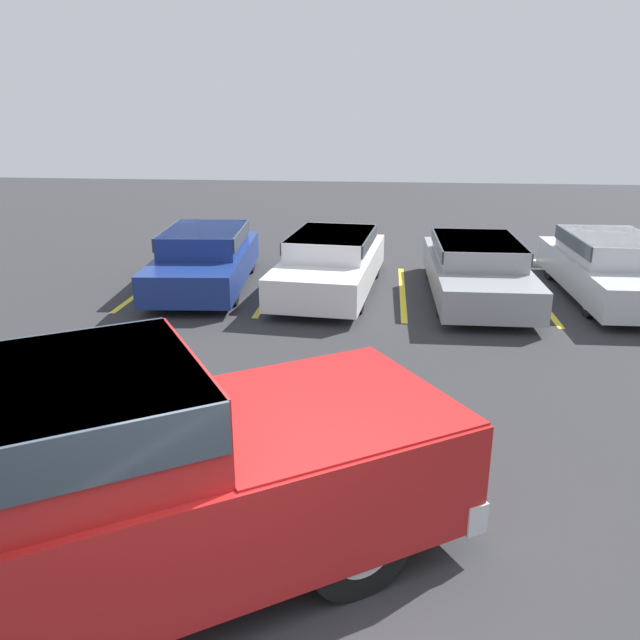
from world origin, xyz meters
name	(u,v)px	position (x,y,z in m)	size (l,w,h in m)	color
stall_stripe_a	(151,285)	(-4.30, 9.27, 0.00)	(0.12, 4.04, 0.01)	yellow
stall_stripe_b	(274,288)	(-1.57, 9.27, 0.00)	(0.12, 4.04, 0.01)	yellow
stall_stripe_c	(402,292)	(1.17, 9.27, 0.00)	(0.12, 4.04, 0.01)	yellow
stall_stripe_d	(536,296)	(3.91, 9.27, 0.00)	(0.12, 4.04, 0.01)	yellow
pickup_truck	(105,487)	(-1.25, 0.42, 0.96)	(5.94, 4.76, 1.92)	#A51919
parked_sedan_a	(205,256)	(-3.04, 9.28, 0.67)	(2.12, 4.56, 1.25)	navy
parked_sedan_b	(331,261)	(-0.33, 9.23, 0.65)	(2.16, 4.73, 1.22)	silver
parked_sedan_c	(476,267)	(2.63, 9.15, 0.62)	(1.87, 4.73, 1.16)	gray
parked_sedan_d	(611,265)	(5.32, 9.39, 0.67)	(1.86, 4.69, 1.25)	#B7BABF
wheel_stop_curb	(536,263)	(4.47, 11.96, 0.07)	(1.82, 0.20, 0.14)	#B7B2A8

